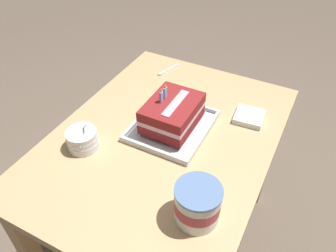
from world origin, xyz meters
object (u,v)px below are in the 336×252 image
object	(u,v)px
foil_tray	(172,126)
ice_cream_tub	(197,204)
bowl_stack	(82,140)
serving_spoon_near_tray	(164,71)
birthday_cake	(172,113)
napkin_pile	(249,117)

from	to	relation	value
foil_tray	ice_cream_tub	xyz separation A→B (m)	(-0.33, -0.24, 0.06)
bowl_stack	foil_tray	bearing A→B (deg)	-44.70
foil_tray	serving_spoon_near_tray	size ratio (longest dim) A/B	2.28
foil_tray	serving_spoon_near_tray	xyz separation A→B (m)	(0.34, 0.22, -0.00)
birthday_cake	foil_tray	bearing A→B (deg)	-90.00
serving_spoon_near_tray	ice_cream_tub	bearing A→B (deg)	-145.53
birthday_cake	napkin_pile	xyz separation A→B (m)	(0.19, -0.25, -0.06)
foil_tray	bowl_stack	world-z (taller)	bowl_stack
ice_cream_tub	serving_spoon_near_tray	world-z (taller)	ice_cream_tub
foil_tray	bowl_stack	distance (m)	0.34
serving_spoon_near_tray	bowl_stack	bearing A→B (deg)	177.73
foil_tray	bowl_stack	bearing A→B (deg)	135.30
foil_tray	napkin_pile	bearing A→B (deg)	-52.87
bowl_stack	napkin_pile	world-z (taller)	bowl_stack
serving_spoon_near_tray	napkin_pile	size ratio (longest dim) A/B	1.16
birthday_cake	ice_cream_tub	world-z (taller)	birthday_cake
ice_cream_tub	napkin_pile	xyz separation A→B (m)	(0.51, -0.00, -0.05)
foil_tray	bowl_stack	xyz separation A→B (m)	(-0.24, 0.24, 0.03)
ice_cream_tub	birthday_cake	bearing A→B (deg)	36.94
bowl_stack	ice_cream_tub	xyz separation A→B (m)	(-0.08, -0.48, 0.03)
foil_tray	bowl_stack	size ratio (longest dim) A/B	2.79
napkin_pile	foil_tray	bearing A→B (deg)	127.13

